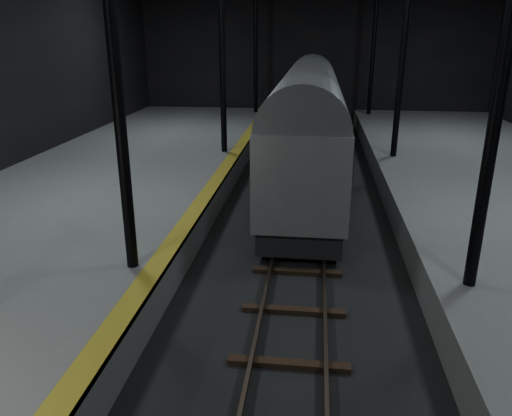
# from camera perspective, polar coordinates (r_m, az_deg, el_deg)

# --- Properties ---
(ground) EXTENTS (44.00, 44.00, 0.00)m
(ground) POSITION_cam_1_polar(r_m,az_deg,el_deg) (15.48, 5.04, -4.16)
(ground) COLOR black
(ground) RESTS_ON ground
(platform_left) EXTENTS (9.00, 43.80, 1.00)m
(platform_left) POSITION_cam_1_polar(r_m,az_deg,el_deg) (17.18, -20.77, -1.18)
(platform_left) COLOR #585855
(platform_left) RESTS_ON ground
(tactile_strip) EXTENTS (0.50, 43.80, 0.01)m
(tactile_strip) POSITION_cam_1_polar(r_m,az_deg,el_deg) (15.52, -6.92, -0.17)
(tactile_strip) COLOR olive
(tactile_strip) RESTS_ON platform_left
(track) EXTENTS (2.40, 43.00, 0.24)m
(track) POSITION_cam_1_polar(r_m,az_deg,el_deg) (15.45, 5.05, -3.93)
(track) COLOR #3F3328
(track) RESTS_ON ground
(train) EXTENTS (2.73, 18.21, 4.87)m
(train) POSITION_cam_1_polar(r_m,az_deg,el_deg) (21.87, 5.98, 10.24)
(train) COLOR #A9ACB2
(train) RESTS_ON ground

